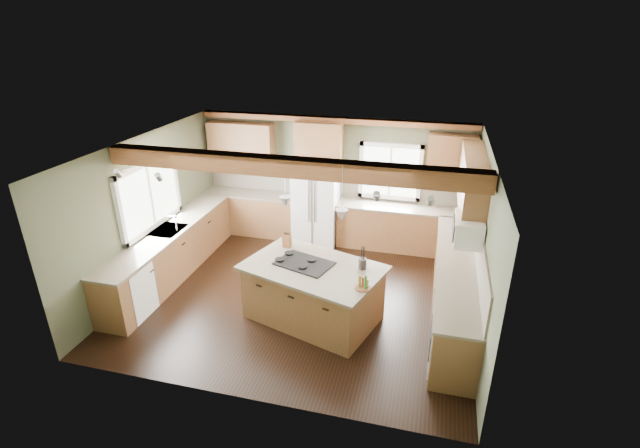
# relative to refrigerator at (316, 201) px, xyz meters

# --- Properties ---
(floor) EXTENTS (5.60, 5.60, 0.00)m
(floor) POSITION_rel_refrigerator_xyz_m (0.30, -2.12, -0.90)
(floor) COLOR black
(floor) RESTS_ON ground
(ceiling) EXTENTS (5.60, 5.60, 0.00)m
(ceiling) POSITION_rel_refrigerator_xyz_m (0.30, -2.12, 1.70)
(ceiling) COLOR silver
(ceiling) RESTS_ON wall_back
(wall_back) EXTENTS (5.60, 0.00, 5.60)m
(wall_back) POSITION_rel_refrigerator_xyz_m (0.30, 0.38, 0.40)
(wall_back) COLOR #4A5139
(wall_back) RESTS_ON ground
(wall_left) EXTENTS (0.00, 5.00, 5.00)m
(wall_left) POSITION_rel_refrigerator_xyz_m (-2.50, -2.12, 0.40)
(wall_left) COLOR #4A5139
(wall_left) RESTS_ON ground
(wall_right) EXTENTS (0.00, 5.00, 5.00)m
(wall_right) POSITION_rel_refrigerator_xyz_m (3.10, -2.12, 0.40)
(wall_right) COLOR #4A5139
(wall_right) RESTS_ON ground
(ceiling_beam) EXTENTS (5.55, 0.26, 0.26)m
(ceiling_beam) POSITION_rel_refrigerator_xyz_m (0.30, -2.73, 1.57)
(ceiling_beam) COLOR brown
(ceiling_beam) RESTS_ON ceiling
(soffit_trim) EXTENTS (5.55, 0.20, 0.10)m
(soffit_trim) POSITION_rel_refrigerator_xyz_m (0.30, 0.28, 1.64)
(soffit_trim) COLOR brown
(soffit_trim) RESTS_ON ceiling
(backsplash_back) EXTENTS (5.58, 0.03, 0.58)m
(backsplash_back) POSITION_rel_refrigerator_xyz_m (0.30, 0.36, 0.31)
(backsplash_back) COLOR brown
(backsplash_back) RESTS_ON wall_back
(backsplash_right) EXTENTS (0.03, 3.70, 0.58)m
(backsplash_right) POSITION_rel_refrigerator_xyz_m (3.08, -2.07, 0.31)
(backsplash_right) COLOR brown
(backsplash_right) RESTS_ON wall_right
(base_cab_back_left) EXTENTS (2.02, 0.60, 0.88)m
(base_cab_back_left) POSITION_rel_refrigerator_xyz_m (-1.49, 0.08, -0.46)
(base_cab_back_left) COLOR brown
(base_cab_back_left) RESTS_ON floor
(counter_back_left) EXTENTS (2.06, 0.64, 0.04)m
(counter_back_left) POSITION_rel_refrigerator_xyz_m (-1.49, 0.08, 0.00)
(counter_back_left) COLOR #4D4538
(counter_back_left) RESTS_ON base_cab_back_left
(base_cab_back_right) EXTENTS (2.62, 0.60, 0.88)m
(base_cab_back_right) POSITION_rel_refrigerator_xyz_m (1.79, 0.08, -0.46)
(base_cab_back_right) COLOR brown
(base_cab_back_right) RESTS_ON floor
(counter_back_right) EXTENTS (2.66, 0.64, 0.04)m
(counter_back_right) POSITION_rel_refrigerator_xyz_m (1.79, 0.08, 0.00)
(counter_back_right) COLOR #4D4538
(counter_back_right) RESTS_ON base_cab_back_right
(base_cab_left) EXTENTS (0.60, 3.70, 0.88)m
(base_cab_left) POSITION_rel_refrigerator_xyz_m (-2.20, -2.07, -0.46)
(base_cab_left) COLOR brown
(base_cab_left) RESTS_ON floor
(counter_left) EXTENTS (0.64, 3.74, 0.04)m
(counter_left) POSITION_rel_refrigerator_xyz_m (-2.20, -2.07, 0.00)
(counter_left) COLOR #4D4538
(counter_left) RESTS_ON base_cab_left
(base_cab_right) EXTENTS (0.60, 3.70, 0.88)m
(base_cab_right) POSITION_rel_refrigerator_xyz_m (2.80, -2.07, -0.46)
(base_cab_right) COLOR brown
(base_cab_right) RESTS_ON floor
(counter_right) EXTENTS (0.64, 3.74, 0.04)m
(counter_right) POSITION_rel_refrigerator_xyz_m (2.80, -2.07, 0.00)
(counter_right) COLOR #4D4538
(counter_right) RESTS_ON base_cab_right
(upper_cab_back_left) EXTENTS (1.40, 0.35, 0.90)m
(upper_cab_back_left) POSITION_rel_refrigerator_xyz_m (-1.69, 0.21, 1.05)
(upper_cab_back_left) COLOR brown
(upper_cab_back_left) RESTS_ON wall_back
(upper_cab_over_fridge) EXTENTS (0.96, 0.35, 0.70)m
(upper_cab_over_fridge) POSITION_rel_refrigerator_xyz_m (-0.00, 0.21, 1.25)
(upper_cab_over_fridge) COLOR brown
(upper_cab_over_fridge) RESTS_ON wall_back
(upper_cab_right) EXTENTS (0.35, 2.20, 0.90)m
(upper_cab_right) POSITION_rel_refrigerator_xyz_m (2.92, -1.22, 1.05)
(upper_cab_right) COLOR brown
(upper_cab_right) RESTS_ON wall_right
(upper_cab_back_corner) EXTENTS (0.90, 0.35, 0.90)m
(upper_cab_back_corner) POSITION_rel_refrigerator_xyz_m (2.60, 0.21, 1.05)
(upper_cab_back_corner) COLOR brown
(upper_cab_back_corner) RESTS_ON wall_back
(window_left) EXTENTS (0.04, 1.60, 1.05)m
(window_left) POSITION_rel_refrigerator_xyz_m (-2.48, -2.07, 0.65)
(window_left) COLOR white
(window_left) RESTS_ON wall_left
(window_back) EXTENTS (1.10, 0.04, 1.00)m
(window_back) POSITION_rel_refrigerator_xyz_m (1.45, 0.36, 0.65)
(window_back) COLOR white
(window_back) RESTS_ON wall_back
(sink) EXTENTS (0.50, 0.65, 0.03)m
(sink) POSITION_rel_refrigerator_xyz_m (-2.20, -2.07, 0.01)
(sink) COLOR #262628
(sink) RESTS_ON counter_left
(faucet) EXTENTS (0.02, 0.02, 0.28)m
(faucet) POSITION_rel_refrigerator_xyz_m (-2.02, -2.07, 0.15)
(faucet) COLOR #B2B2B7
(faucet) RESTS_ON sink
(dishwasher) EXTENTS (0.60, 0.60, 0.84)m
(dishwasher) POSITION_rel_refrigerator_xyz_m (-2.19, -3.37, -0.47)
(dishwasher) COLOR white
(dishwasher) RESTS_ON floor
(oven) EXTENTS (0.60, 0.72, 0.84)m
(oven) POSITION_rel_refrigerator_xyz_m (2.79, -3.37, -0.47)
(oven) COLOR white
(oven) RESTS_ON floor
(microwave) EXTENTS (0.40, 0.70, 0.38)m
(microwave) POSITION_rel_refrigerator_xyz_m (2.88, -2.17, 0.65)
(microwave) COLOR white
(microwave) RESTS_ON wall_right
(pendant_left) EXTENTS (0.18, 0.18, 0.16)m
(pendant_left) POSITION_rel_refrigerator_xyz_m (0.21, -2.58, 0.98)
(pendant_left) COLOR #B2B2B7
(pendant_left) RESTS_ON ceiling
(pendant_right) EXTENTS (0.18, 0.18, 0.16)m
(pendant_right) POSITION_rel_refrigerator_xyz_m (1.12, -2.87, 0.98)
(pendant_right) COLOR #B2B2B7
(pendant_right) RESTS_ON ceiling
(refrigerator) EXTENTS (0.90, 0.74, 1.80)m
(refrigerator) POSITION_rel_refrigerator_xyz_m (0.00, 0.00, 0.00)
(refrigerator) COLOR silver
(refrigerator) RESTS_ON floor
(island) EXTENTS (2.19, 1.70, 0.88)m
(island) POSITION_rel_refrigerator_xyz_m (0.67, -2.73, -0.46)
(island) COLOR brown
(island) RESTS_ON floor
(island_top) EXTENTS (2.35, 1.86, 0.04)m
(island_top) POSITION_rel_refrigerator_xyz_m (0.67, -2.73, 0.00)
(island_top) COLOR #4D4538
(island_top) RESTS_ON island
(cooktop) EXTENTS (0.96, 0.78, 0.02)m
(cooktop) POSITION_rel_refrigerator_xyz_m (0.51, -2.68, 0.03)
(cooktop) COLOR black
(cooktop) RESTS_ON island_top
(knife_block) EXTENTS (0.15, 0.12, 0.22)m
(knife_block) POSITION_rel_refrigerator_xyz_m (0.08, -2.19, 0.13)
(knife_block) COLOR brown
(knife_block) RESTS_ON island_top
(utensil_crock) EXTENTS (0.13, 0.13, 0.17)m
(utensil_crock) POSITION_rel_refrigerator_xyz_m (1.40, -2.59, 0.10)
(utensil_crock) COLOR #3F3833
(utensil_crock) RESTS_ON island_top
(bottle_tray) EXTENTS (0.29, 0.29, 0.21)m
(bottle_tray) POSITION_rel_refrigerator_xyz_m (1.50, -3.16, 0.13)
(bottle_tray) COLOR brown
(bottle_tray) RESTS_ON island_top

